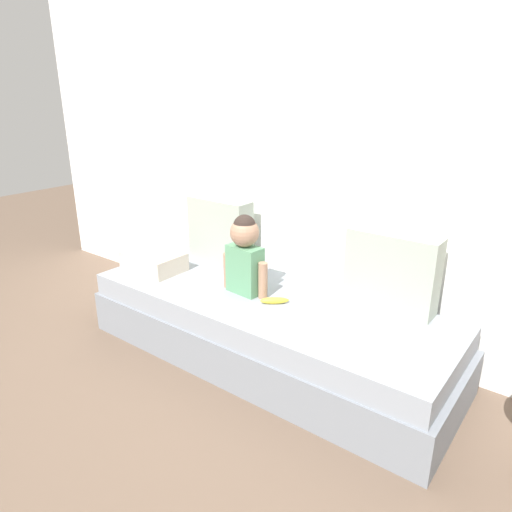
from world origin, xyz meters
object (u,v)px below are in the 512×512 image
(throw_pillow_left, at_px, (220,230))
(toddler, at_px, (245,252))
(couch, at_px, (266,328))
(banana, at_px, (275,300))
(folded_blanket, at_px, (154,261))
(throw_pillow_right, at_px, (391,271))

(throw_pillow_left, distance_m, toddler, 0.59)
(couch, xyz_separation_m, throw_pillow_left, (-0.64, 0.32, 0.44))
(throw_pillow_left, bearing_deg, couch, -26.28)
(banana, relative_size, folded_blanket, 0.42)
(throw_pillow_right, distance_m, folded_blanket, 1.59)
(folded_blanket, bearing_deg, toddler, 7.01)
(toddler, height_order, folded_blanket, toddler)
(toddler, bearing_deg, banana, -5.58)
(toddler, relative_size, folded_blanket, 1.24)
(folded_blanket, bearing_deg, throw_pillow_left, 59.83)
(throw_pillow_left, bearing_deg, toddler, -33.91)
(folded_blanket, bearing_deg, couch, 6.71)
(couch, xyz_separation_m, throw_pillow_right, (0.64, 0.32, 0.44))
(toddler, bearing_deg, folded_blanket, -172.99)
(toddler, distance_m, folded_blanket, 0.77)
(throw_pillow_left, height_order, toddler, toddler)
(throw_pillow_left, relative_size, throw_pillow_right, 0.95)
(couch, relative_size, banana, 13.71)
(couch, relative_size, throw_pillow_right, 4.55)
(toddler, bearing_deg, couch, 5.22)
(throw_pillow_right, xyz_separation_m, banana, (-0.55, -0.35, -0.20))
(throw_pillow_left, bearing_deg, throw_pillow_right, 0.00)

